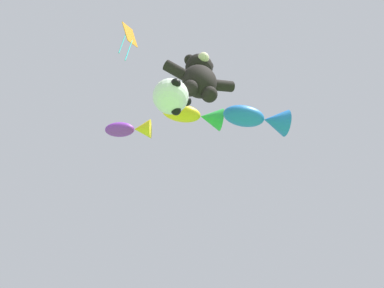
# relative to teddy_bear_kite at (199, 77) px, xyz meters

# --- Properties ---
(teddy_bear_kite) EXTENTS (2.15, 0.95, 2.19)m
(teddy_bear_kite) POSITION_rel_teddy_bear_kite_xyz_m (0.00, 0.00, 0.00)
(teddy_bear_kite) COLOR black
(soccer_ball_kite) EXTENTS (0.99, 0.98, 0.91)m
(soccer_ball_kite) POSITION_rel_teddy_bear_kite_xyz_m (-0.78, -0.01, -1.63)
(soccer_ball_kite) COLOR white
(fish_kite_cobalt) EXTENTS (2.35, 1.19, 0.95)m
(fish_kite_cobalt) POSITION_rel_teddy_bear_kite_xyz_m (2.72, 1.31, 1.14)
(fish_kite_cobalt) COLOR blue
(fish_kite_goldfin) EXTENTS (2.30, 1.09, 0.86)m
(fish_kite_goldfin) POSITION_rel_teddy_bear_kite_xyz_m (0.81, 2.41, 1.95)
(fish_kite_goldfin) COLOR yellow
(fish_kite_violet) EXTENTS (1.70, 1.15, 0.68)m
(fish_kite_violet) POSITION_rel_teddy_bear_kite_xyz_m (-1.34, 3.16, 1.03)
(fish_kite_violet) COLOR purple
(diamond_kite) EXTENTS (0.75, 0.73, 2.71)m
(diamond_kite) POSITION_rel_teddy_bear_kite_xyz_m (-2.26, 0.63, 2.60)
(diamond_kite) COLOR orange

